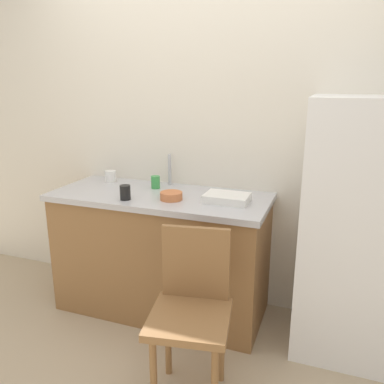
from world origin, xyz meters
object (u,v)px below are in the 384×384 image
at_px(terracotta_bowl, 171,196).
at_px(cup_green, 156,182).
at_px(cup_white, 111,176).
at_px(chair, 192,307).
at_px(cup_black, 125,192).
at_px(dish_tray, 227,198).
at_px(refrigerator, 348,230).

relative_size(terracotta_bowl, cup_green, 1.63).
bearing_deg(cup_green, cup_white, 173.43).
height_order(chair, cup_black, cup_black).
height_order(dish_tray, cup_black, cup_black).
height_order(refrigerator, chair, refrigerator).
xyz_separation_m(refrigerator, cup_white, (-1.70, 0.15, 0.15)).
height_order(cup_black, cup_green, cup_black).
bearing_deg(cup_white, terracotta_bowl, -23.35).
distance_m(chair, dish_tray, 0.77).
bearing_deg(terracotta_bowl, refrigerator, 5.91).
distance_m(cup_white, cup_green, 0.40).
relative_size(dish_tray, cup_black, 2.94).
xyz_separation_m(cup_white, cup_green, (0.40, -0.05, 0.00)).
relative_size(refrigerator, cup_black, 16.15).
height_order(refrigerator, cup_white, refrigerator).
bearing_deg(cup_black, chair, -36.85).
bearing_deg(cup_white, refrigerator, -5.14).
height_order(refrigerator, cup_black, refrigerator).
height_order(refrigerator, cup_green, refrigerator).
xyz_separation_m(dish_tray, cup_green, (-0.57, 0.14, 0.02)).
bearing_deg(cup_black, refrigerator, 8.88).
bearing_deg(refrigerator, cup_white, 174.86).
bearing_deg(cup_green, terracotta_bowl, -45.51).
distance_m(refrigerator, cup_green, 1.32).
bearing_deg(dish_tray, refrigerator, 2.61).
bearing_deg(refrigerator, cup_green, 175.30).
bearing_deg(cup_white, chair, -40.99).
distance_m(refrigerator, cup_white, 1.71).
bearing_deg(chair, cup_green, 115.75).
bearing_deg(chair, cup_white, 129.18).
bearing_deg(chair, terracotta_bowl, 111.69).
relative_size(refrigerator, terracotta_bowl, 10.60).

